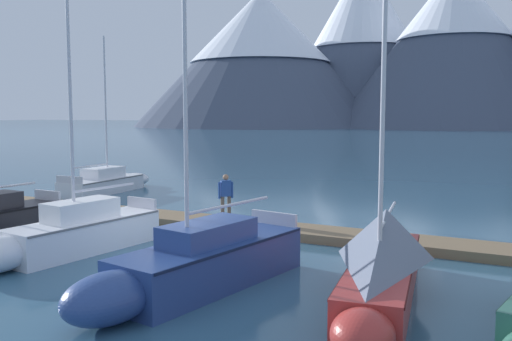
{
  "coord_description": "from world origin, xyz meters",
  "views": [
    {
      "loc": [
        8.52,
        -13.95,
        4.21
      ],
      "look_at": [
        0.0,
        6.0,
        2.0
      ],
      "focal_mm": 38.3,
      "sensor_mm": 36.0,
      "label": 1
    }
  ],
  "objects_px": {
    "sailboat_nearest_berth": "(109,182)",
    "sailboat_far_berth": "(383,258)",
    "sailboat_mid_dock_port": "(71,233)",
    "sailboat_mid_dock_starboard": "(194,265)",
    "person_on_dock": "(226,194)"
  },
  "relations": [
    {
      "from": "sailboat_nearest_berth",
      "to": "sailboat_far_berth",
      "type": "distance_m",
      "value": 20.96
    },
    {
      "from": "sailboat_mid_dock_port",
      "to": "sailboat_mid_dock_starboard",
      "type": "xyz_separation_m",
      "value": [
        5.16,
        -1.61,
        0.0
      ]
    },
    {
      "from": "sailboat_nearest_berth",
      "to": "sailboat_mid_dock_starboard",
      "type": "height_order",
      "value": "sailboat_nearest_berth"
    },
    {
      "from": "sailboat_nearest_berth",
      "to": "sailboat_far_berth",
      "type": "xyz_separation_m",
      "value": [
        17.15,
        -12.05,
        0.43
      ]
    },
    {
      "from": "sailboat_mid_dock_port",
      "to": "sailboat_mid_dock_starboard",
      "type": "distance_m",
      "value": 5.41
    },
    {
      "from": "sailboat_nearest_berth",
      "to": "sailboat_far_berth",
      "type": "relative_size",
      "value": 1.06
    },
    {
      "from": "sailboat_mid_dock_port",
      "to": "sailboat_far_berth",
      "type": "distance_m",
      "value": 9.41
    },
    {
      "from": "sailboat_mid_dock_port",
      "to": "sailboat_mid_dock_starboard",
      "type": "relative_size",
      "value": 1.28
    },
    {
      "from": "sailboat_mid_dock_starboard",
      "to": "person_on_dock",
      "type": "xyz_separation_m",
      "value": [
        -2.72,
        7.22,
        0.6
      ]
    },
    {
      "from": "sailboat_mid_dock_port",
      "to": "sailboat_far_berth",
      "type": "bearing_deg",
      "value": -2.54
    },
    {
      "from": "sailboat_mid_dock_starboard",
      "to": "sailboat_far_berth",
      "type": "height_order",
      "value": "sailboat_far_berth"
    },
    {
      "from": "person_on_dock",
      "to": "sailboat_far_berth",
      "type": "bearing_deg",
      "value": -40.89
    },
    {
      "from": "sailboat_mid_dock_starboard",
      "to": "person_on_dock",
      "type": "bearing_deg",
      "value": 110.67
    },
    {
      "from": "person_on_dock",
      "to": "sailboat_nearest_berth",
      "type": "bearing_deg",
      "value": 149.4
    },
    {
      "from": "sailboat_mid_dock_starboard",
      "to": "person_on_dock",
      "type": "height_order",
      "value": "sailboat_mid_dock_starboard"
    }
  ]
}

